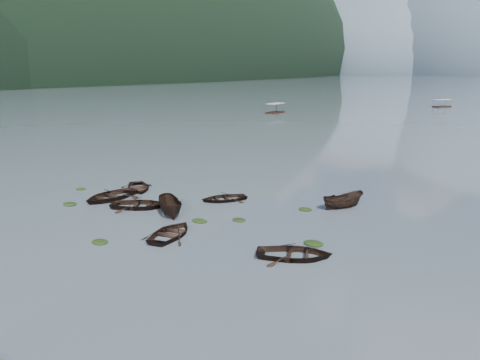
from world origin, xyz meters
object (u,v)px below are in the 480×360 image
Objects in this scene: rowboat_3 at (171,236)px; pontoon_centre at (442,107)px; rowboat_0 at (110,199)px; pontoon_left at (275,113)px.

pontoon_centre reaches higher than rowboat_3.
rowboat_3 is (10.51, -3.72, 0.00)m from rowboat_0.
rowboat_3 is 0.70× the size of pontoon_left.
rowboat_0 is at bearing -72.26° from pontoon_left.
rowboat_3 is 88.07m from pontoon_left.
pontoon_centre is (29.94, 43.12, 0.00)m from pontoon_left.
pontoon_left reaches higher than rowboat_0.
pontoon_centre is at bearing 90.87° from rowboat_0.
pontoon_centre is at bearing -98.45° from rowboat_3.
rowboat_3 is at bearing -56.52° from pontoon_centre.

